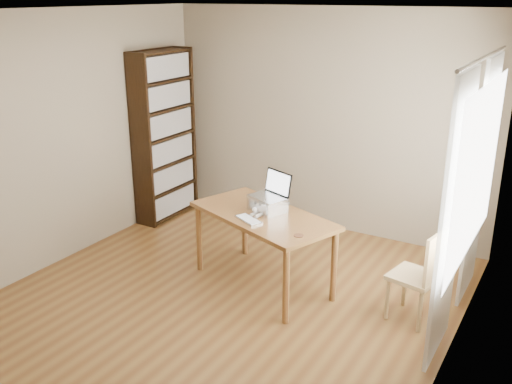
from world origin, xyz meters
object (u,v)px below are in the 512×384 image
(laptop, at_px, (270,190))
(keyboard, at_px, (248,220))
(desk, at_px, (263,223))
(cat, at_px, (270,204))
(chair, at_px, (422,273))
(bookshelf, at_px, (164,136))

(laptop, bearing_deg, keyboard, -74.75)
(desk, bearing_deg, laptop, 109.91)
(desk, relative_size, keyboard, 5.03)
(laptop, relative_size, keyboard, 1.27)
(laptop, distance_m, keyboard, 0.41)
(desk, relative_size, laptop, 3.96)
(desk, height_order, cat, cat)
(chair, bearing_deg, laptop, -169.37)
(laptop, relative_size, cat, 0.83)
(desk, distance_m, chair, 1.52)
(bookshelf, relative_size, keyboard, 6.61)
(bookshelf, distance_m, chair, 3.65)
(bookshelf, xyz_separation_m, laptop, (1.99, -0.86, -0.11))
(bookshelf, distance_m, desk, 2.26)
(desk, height_order, chair, chair)
(desk, xyz_separation_m, chair, (1.51, 0.13, -0.19))
(keyboard, xyz_separation_m, cat, (0.04, 0.33, 0.06))
(desk, distance_m, laptop, 0.32)
(bookshelf, distance_m, cat, 2.20)
(cat, xyz_separation_m, chair, (1.49, 0.01, -0.35))
(bookshelf, relative_size, laptop, 5.21)
(desk, xyz_separation_m, laptop, (0.00, 0.14, 0.29))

